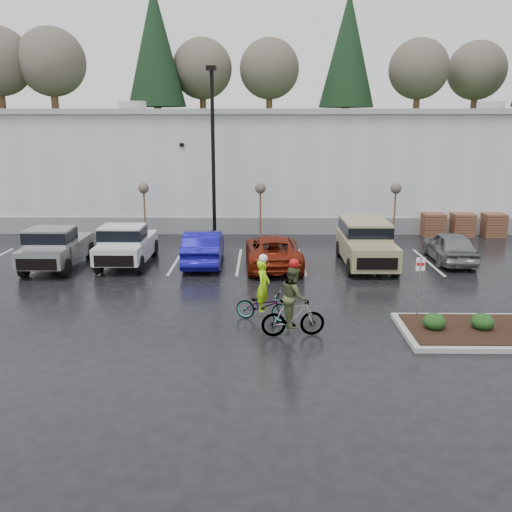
{
  "coord_description": "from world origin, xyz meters",
  "views": [
    {
      "loc": [
        -1.41,
        -17.0,
        6.49
      ],
      "look_at": [
        -1.64,
        3.86,
        1.3
      ],
      "focal_mm": 38.0,
      "sensor_mm": 36.0,
      "label": 1
    }
  ],
  "objects_px": {
    "pallet_stack_a": "(433,225)",
    "pickup_white": "(128,243)",
    "sapling_east": "(396,192)",
    "suv_tan": "(366,244)",
    "car_red": "(273,251)",
    "car_grey": "(450,247)",
    "car_blue": "(204,247)",
    "cyclist_olive": "(293,309)",
    "sapling_west": "(144,191)",
    "fire_lane_sign": "(419,280)",
    "sapling_mid": "(260,191)",
    "cyclist_hivis": "(263,300)",
    "pallet_stack_b": "(462,225)",
    "pallet_stack_c": "(493,225)",
    "lamppost": "(213,137)",
    "pickup_silver": "(59,245)"
  },
  "relations": [
    {
      "from": "fire_lane_sign",
      "to": "cyclist_hivis",
      "type": "xyz_separation_m",
      "value": [
        -5.16,
        -0.04,
        -0.7
      ]
    },
    {
      "from": "pallet_stack_a",
      "to": "suv_tan",
      "type": "xyz_separation_m",
      "value": [
        -5.11,
        -6.68,
        0.35
      ]
    },
    {
      "from": "pallet_stack_a",
      "to": "cyclist_olive",
      "type": "xyz_separation_m",
      "value": [
        -8.94,
        -15.21,
        0.22
      ]
    },
    {
      "from": "pallet_stack_b",
      "to": "pickup_white",
      "type": "bearing_deg",
      "value": -160.54
    },
    {
      "from": "pallet_stack_c",
      "to": "pickup_white",
      "type": "xyz_separation_m",
      "value": [
        -19.68,
        -6.32,
        0.3
      ]
    },
    {
      "from": "pallet_stack_b",
      "to": "pallet_stack_a",
      "type": "bearing_deg",
      "value": 180.0
    },
    {
      "from": "sapling_west",
      "to": "fire_lane_sign",
      "type": "bearing_deg",
      "value": -47.33
    },
    {
      "from": "sapling_west",
      "to": "cyclist_hivis",
      "type": "distance_m",
      "value": 14.59
    },
    {
      "from": "pallet_stack_a",
      "to": "car_red",
      "type": "distance_m",
      "value": 11.63
    },
    {
      "from": "pallet_stack_b",
      "to": "car_blue",
      "type": "height_order",
      "value": "car_blue"
    },
    {
      "from": "pallet_stack_a",
      "to": "pickup_white",
      "type": "relative_size",
      "value": 0.26
    },
    {
      "from": "cyclist_olive",
      "to": "sapling_east",
      "type": "bearing_deg",
      "value": -31.19
    },
    {
      "from": "lamppost",
      "to": "cyclist_olive",
      "type": "height_order",
      "value": "lamppost"
    },
    {
      "from": "car_blue",
      "to": "cyclist_hivis",
      "type": "distance_m",
      "value": 7.94
    },
    {
      "from": "car_grey",
      "to": "cyclist_olive",
      "type": "distance_m",
      "value": 12.21
    },
    {
      "from": "pallet_stack_b",
      "to": "fire_lane_sign",
      "type": "bearing_deg",
      "value": -114.88
    },
    {
      "from": "sapling_east",
      "to": "cyclist_olive",
      "type": "xyz_separation_m",
      "value": [
        -6.44,
        -14.21,
        -1.83
      ]
    },
    {
      "from": "car_grey",
      "to": "pallet_stack_a",
      "type": "bearing_deg",
      "value": -97.14
    },
    {
      "from": "sapling_west",
      "to": "pickup_silver",
      "type": "xyz_separation_m",
      "value": [
        -2.73,
        -5.92,
        -1.75
      ]
    },
    {
      "from": "suv_tan",
      "to": "car_grey",
      "type": "bearing_deg",
      "value": 10.2
    },
    {
      "from": "pallet_stack_a",
      "to": "cyclist_olive",
      "type": "bearing_deg",
      "value": -120.44
    },
    {
      "from": "car_blue",
      "to": "car_red",
      "type": "xyz_separation_m",
      "value": [
        3.23,
        -0.46,
        -0.07
      ]
    },
    {
      "from": "fire_lane_sign",
      "to": "sapling_mid",
      "type": "bearing_deg",
      "value": 112.49
    },
    {
      "from": "pickup_white",
      "to": "cyclist_hivis",
      "type": "relative_size",
      "value": 2.28
    },
    {
      "from": "car_blue",
      "to": "fire_lane_sign",
      "type": "bearing_deg",
      "value": 135.56
    },
    {
      "from": "suv_tan",
      "to": "cyclist_hivis",
      "type": "relative_size",
      "value": 2.23
    },
    {
      "from": "sapling_east",
      "to": "suv_tan",
      "type": "relative_size",
      "value": 0.63
    },
    {
      "from": "car_grey",
      "to": "pickup_white",
      "type": "bearing_deg",
      "value": 3.81
    },
    {
      "from": "car_blue",
      "to": "suv_tan",
      "type": "distance_m",
      "value": 7.53
    },
    {
      "from": "fire_lane_sign",
      "to": "car_grey",
      "type": "relative_size",
      "value": 0.51
    },
    {
      "from": "sapling_west",
      "to": "pickup_white",
      "type": "xyz_separation_m",
      "value": [
        0.32,
        -5.32,
        -1.75
      ]
    },
    {
      "from": "sapling_west",
      "to": "suv_tan",
      "type": "xyz_separation_m",
      "value": [
        11.39,
        -5.68,
        -1.7
      ]
    },
    {
      "from": "pallet_stack_b",
      "to": "car_grey",
      "type": "relative_size",
      "value": 0.31
    },
    {
      "from": "sapling_west",
      "to": "cyclist_hivis",
      "type": "relative_size",
      "value": 1.4
    },
    {
      "from": "cyclist_hivis",
      "to": "fire_lane_sign",
      "type": "bearing_deg",
      "value": -72.32
    },
    {
      "from": "suv_tan",
      "to": "car_grey",
      "type": "xyz_separation_m",
      "value": [
        4.11,
        0.74,
        -0.29
      ]
    },
    {
      "from": "lamppost",
      "to": "cyclist_olive",
      "type": "relative_size",
      "value": 3.72
    },
    {
      "from": "cyclist_olive",
      "to": "car_red",
      "type": "bearing_deg",
      "value": -3.66
    },
    {
      "from": "car_blue",
      "to": "sapling_mid",
      "type": "bearing_deg",
      "value": -117.35
    },
    {
      "from": "pallet_stack_b",
      "to": "cyclist_hivis",
      "type": "relative_size",
      "value": 0.59
    },
    {
      "from": "car_blue",
      "to": "pickup_white",
      "type": "bearing_deg",
      "value": -2.66
    },
    {
      "from": "pallet_stack_a",
      "to": "suv_tan",
      "type": "bearing_deg",
      "value": -127.41
    },
    {
      "from": "cyclist_hivis",
      "to": "pickup_silver",
      "type": "bearing_deg",
      "value": 70.82
    },
    {
      "from": "sapling_east",
      "to": "cyclist_hivis",
      "type": "xyz_separation_m",
      "value": [
        -7.36,
        -12.84,
        -2.02
      ]
    },
    {
      "from": "fire_lane_sign",
      "to": "cyclist_hivis",
      "type": "distance_m",
      "value": 5.21
    },
    {
      "from": "pickup_white",
      "to": "pallet_stack_a",
      "type": "bearing_deg",
      "value": 21.33
    },
    {
      "from": "car_red",
      "to": "pallet_stack_a",
      "type": "bearing_deg",
      "value": -146.49
    },
    {
      "from": "lamppost",
      "to": "pallet_stack_c",
      "type": "bearing_deg",
      "value": 7.13
    },
    {
      "from": "fire_lane_sign",
      "to": "pickup_white",
      "type": "bearing_deg",
      "value": 146.9
    },
    {
      "from": "sapling_west",
      "to": "car_blue",
      "type": "distance_m",
      "value": 6.92
    }
  ]
}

